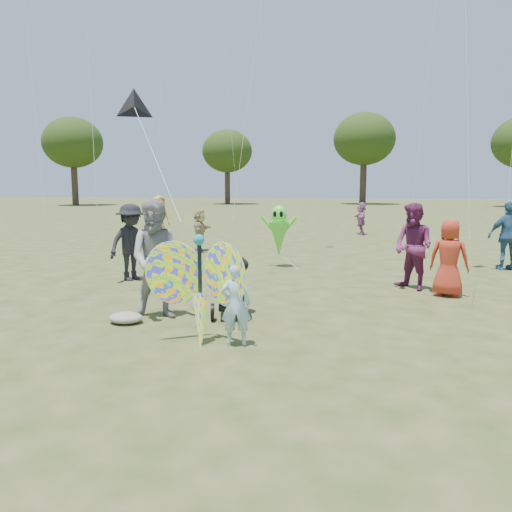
# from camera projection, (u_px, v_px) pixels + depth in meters

# --- Properties ---
(ground) EXTENTS (160.00, 160.00, 0.00)m
(ground) POSITION_uv_depth(u_px,v_px,m) (249.00, 347.00, 7.11)
(ground) COLOR #51592B
(ground) RESTS_ON ground
(child_girl) EXTENTS (0.49, 0.38, 1.20)m
(child_girl) POSITION_uv_depth(u_px,v_px,m) (236.00, 305.00, 7.13)
(child_girl) COLOR #A0CCE3
(child_girl) RESTS_ON ground
(adult_man) EXTENTS (1.14, 0.98, 2.05)m
(adult_man) POSITION_uv_depth(u_px,v_px,m) (158.00, 259.00, 8.54)
(adult_man) COLOR gray
(adult_man) RESTS_ON ground
(grey_bag) EXTENTS (0.57, 0.47, 0.18)m
(grey_bag) POSITION_uv_depth(u_px,v_px,m) (126.00, 318.00, 8.34)
(grey_bag) COLOR gray
(grey_bag) RESTS_ON ground
(crowd_a) EXTENTS (0.90, 0.72, 1.61)m
(crowd_a) POSITION_uv_depth(u_px,v_px,m) (449.00, 258.00, 10.28)
(crowd_a) COLOR #B3301C
(crowd_a) RESTS_ON ground
(crowd_b) EXTENTS (1.19, 1.38, 1.85)m
(crowd_b) POSITION_uv_depth(u_px,v_px,m) (131.00, 242.00, 12.01)
(crowd_b) COLOR black
(crowd_b) RESTS_ON ground
(crowd_c) EXTENTS (1.14, 0.61, 1.86)m
(crowd_c) POSITION_uv_depth(u_px,v_px,m) (509.00, 236.00, 13.46)
(crowd_c) COLOR #2D597E
(crowd_c) RESTS_ON ground
(crowd_d) EXTENTS (0.46, 1.37, 1.47)m
(crowd_d) POSITION_uv_depth(u_px,v_px,m) (200.00, 230.00, 17.37)
(crowd_d) COLOR tan
(crowd_d) RESTS_ON ground
(crowd_e) EXTENTS (1.16, 1.17, 1.91)m
(crowd_e) POSITION_uv_depth(u_px,v_px,m) (413.00, 247.00, 10.92)
(crowd_e) COLOR #692350
(crowd_e) RESTS_ON ground
(crowd_g) EXTENTS (0.99, 1.08, 1.86)m
(crowd_g) POSITION_uv_depth(u_px,v_px,m) (159.00, 217.00, 21.26)
(crowd_g) COLOR gold
(crowd_g) RESTS_ON ground
(crowd_j) EXTENTS (0.63, 1.44, 1.50)m
(crowd_j) POSITION_uv_depth(u_px,v_px,m) (361.00, 218.00, 23.25)
(crowd_j) COLOR #A05B8E
(crowd_j) RESTS_ON ground
(jogging_stroller) EXTENTS (0.64, 1.11, 1.09)m
(jogging_stroller) POSITION_uv_depth(u_px,v_px,m) (232.00, 282.00, 8.74)
(jogging_stroller) COLOR black
(jogging_stroller) RESTS_ON ground
(butterfly_kite) EXTENTS (1.74, 0.75, 1.79)m
(butterfly_kite) POSITION_uv_depth(u_px,v_px,m) (200.00, 288.00, 7.23)
(butterfly_kite) COLOR orange
(butterfly_kite) RESTS_ON ground
(delta_kite_rig) EXTENTS (2.02, 2.01, 2.62)m
(delta_kite_rig) POSITION_uv_depth(u_px,v_px,m) (135.00, 108.00, 10.09)
(delta_kite_rig) COLOR black
(delta_kite_rig) RESTS_ON ground
(alien_kite) EXTENTS (1.12, 0.69, 1.74)m
(alien_kite) POSITION_uv_depth(u_px,v_px,m) (279.00, 233.00, 13.97)
(alien_kite) COLOR #53E936
(alien_kite) RESTS_ON ground
(tree_line) EXTENTS (91.78, 33.60, 10.79)m
(tree_line) POSITION_uv_depth(u_px,v_px,m) (383.00, 138.00, 49.06)
(tree_line) COLOR #3A2D21
(tree_line) RESTS_ON ground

